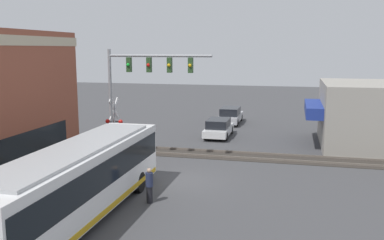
{
  "coord_description": "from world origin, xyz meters",
  "views": [
    {
      "loc": [
        -21.09,
        -5.52,
        6.93
      ],
      "look_at": [
        4.73,
        0.69,
        2.48
      ],
      "focal_mm": 40.0,
      "sensor_mm": 36.0,
      "label": 1
    }
  ],
  "objects_px": {
    "crossing_signal": "(114,121)",
    "parked_car_white": "(219,128)",
    "parked_car_silver": "(231,116)",
    "pedestrian_near_bus": "(149,185)",
    "city_bus": "(77,180)"
  },
  "relations": [
    {
      "from": "parked_car_silver",
      "to": "parked_car_white",
      "type": "bearing_deg",
      "value": -180.0
    },
    {
      "from": "crossing_signal",
      "to": "pedestrian_near_bus",
      "type": "distance_m",
      "value": 9.2
    },
    {
      "from": "crossing_signal",
      "to": "parked_car_silver",
      "type": "xyz_separation_m",
      "value": [
        14.07,
        -5.48,
        -1.59
      ]
    },
    {
      "from": "city_bus",
      "to": "parked_car_white",
      "type": "relative_size",
      "value": 2.72
    },
    {
      "from": "parked_car_white",
      "to": "parked_car_silver",
      "type": "xyz_separation_m",
      "value": [
        6.37,
        0.0,
        0.04
      ]
    },
    {
      "from": "crossing_signal",
      "to": "parked_car_white",
      "type": "relative_size",
      "value": 0.84
    },
    {
      "from": "crossing_signal",
      "to": "city_bus",
      "type": "bearing_deg",
      "value": -164.31
    },
    {
      "from": "crossing_signal",
      "to": "parked_car_silver",
      "type": "relative_size",
      "value": 0.78
    },
    {
      "from": "parked_car_white",
      "to": "parked_car_silver",
      "type": "bearing_deg",
      "value": 0.0
    },
    {
      "from": "pedestrian_near_bus",
      "to": "crossing_signal",
      "type": "bearing_deg",
      "value": 33.32
    },
    {
      "from": "city_bus",
      "to": "parked_car_silver",
      "type": "xyz_separation_m",
      "value": [
        24.32,
        -2.6,
        -1.01
      ]
    },
    {
      "from": "parked_car_silver",
      "to": "crossing_signal",
      "type": "bearing_deg",
      "value": 158.73
    },
    {
      "from": "parked_car_white",
      "to": "parked_car_silver",
      "type": "relative_size",
      "value": 0.93
    },
    {
      "from": "parked_car_silver",
      "to": "pedestrian_near_bus",
      "type": "height_order",
      "value": "pedestrian_near_bus"
    },
    {
      "from": "city_bus",
      "to": "pedestrian_near_bus",
      "type": "relative_size",
      "value": 7.56
    }
  ]
}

